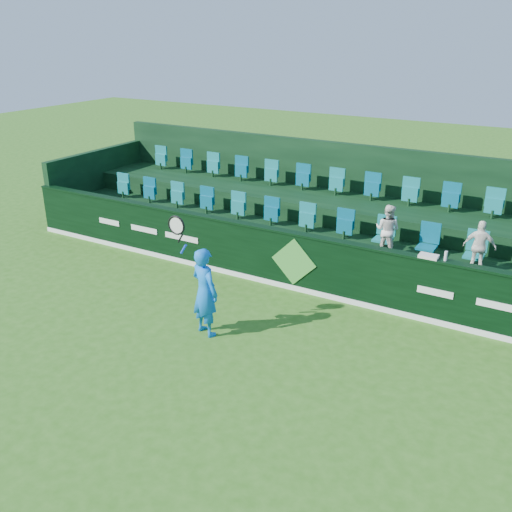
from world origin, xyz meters
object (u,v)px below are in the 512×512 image
Objects in this scene: spectator_middle at (480,247)px; towel at (429,256)px; tennis_player at (204,291)px; drinks_bottle at (446,256)px; spectator_left at (387,230)px.

towel is at bearing 51.53° from spectator_middle.
tennis_player is 12.38× the size of drinks_bottle.
spectator_left is (2.28, 3.80, 0.48)m from tennis_player.
tennis_player is 2.10× the size of spectator_left.
tennis_player reaches higher than drinks_bottle.
spectator_left is 5.89× the size of drinks_bottle.
spectator_middle is 5.68× the size of drinks_bottle.
tennis_player reaches higher than spectator_left.
spectator_left is at bearing 136.82° from towel.
spectator_left is 3.12× the size of towel.
towel is (3.47, 2.68, 0.48)m from tennis_player.
spectator_left is at bearing -4.49° from spectator_middle.
towel is 0.33m from drinks_bottle.
spectator_left is at bearing 143.52° from drinks_bottle.
towel is 1.89× the size of drinks_bottle.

